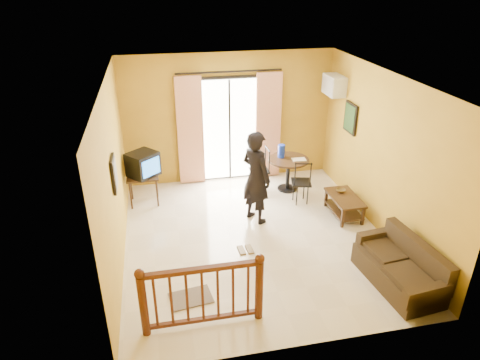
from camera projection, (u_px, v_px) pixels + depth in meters
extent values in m
plane|color=beige|center=(255.00, 237.00, 7.59)|extent=(5.00, 5.00, 0.00)
plane|color=white|center=(258.00, 80.00, 6.36)|extent=(5.00, 5.00, 0.00)
plane|color=#B78C23|center=(229.00, 119.00, 9.17)|extent=(4.50, 0.00, 4.50)
plane|color=#B78C23|center=(308.00, 255.00, 4.78)|extent=(4.50, 0.00, 4.50)
plane|color=#B78C23|center=(114.00, 177.00, 6.57)|extent=(0.00, 5.00, 5.00)
plane|color=#B78C23|center=(383.00, 155.00, 7.38)|extent=(0.00, 5.00, 5.00)
cube|color=black|center=(229.00, 130.00, 9.27)|extent=(1.34, 0.03, 2.34)
cube|color=white|center=(230.00, 130.00, 9.24)|extent=(1.20, 0.04, 2.20)
cube|color=black|center=(230.00, 131.00, 9.22)|extent=(0.04, 0.02, 2.20)
cube|color=#FCE9BE|center=(190.00, 132.00, 9.02)|extent=(0.55, 0.08, 2.35)
cube|color=#FCE9BE|center=(268.00, 126.00, 9.33)|extent=(0.55, 0.08, 2.35)
cylinder|color=black|center=(229.00, 72.00, 8.64)|extent=(2.20, 0.04, 0.04)
cube|color=black|center=(143.00, 176.00, 8.46)|extent=(0.62, 0.51, 0.04)
cylinder|color=black|center=(131.00, 195.00, 8.37)|extent=(0.04, 0.04, 0.60)
cylinder|color=black|center=(157.00, 193.00, 8.46)|extent=(0.04, 0.04, 0.60)
cylinder|color=black|center=(131.00, 186.00, 8.73)|extent=(0.04, 0.04, 0.60)
cylinder|color=black|center=(157.00, 184.00, 8.82)|extent=(0.04, 0.04, 0.60)
cube|color=black|center=(143.00, 164.00, 8.36)|extent=(0.71, 0.70, 0.48)
cube|color=blue|center=(151.00, 167.00, 8.22)|extent=(0.33, 0.29, 0.34)
cube|color=black|center=(114.00, 174.00, 6.33)|extent=(0.04, 0.42, 0.52)
cube|color=#625C54|center=(116.00, 174.00, 6.34)|extent=(0.01, 0.34, 0.44)
cylinder|color=black|center=(289.00, 160.00, 8.95)|extent=(0.85, 0.85, 0.04)
cylinder|color=black|center=(288.00, 175.00, 9.11)|extent=(0.08, 0.08, 0.69)
cylinder|color=black|center=(287.00, 188.00, 9.25)|extent=(0.42, 0.42, 0.03)
cylinder|color=#1530C6|center=(281.00, 151.00, 8.97)|extent=(0.15, 0.15, 0.28)
cube|color=silver|center=(299.00, 160.00, 8.89)|extent=(0.29, 0.19, 0.02)
cube|color=white|center=(334.00, 85.00, 8.74)|extent=(0.30, 0.60, 0.40)
cube|color=gray|center=(327.00, 86.00, 8.71)|extent=(0.02, 0.56, 0.36)
cube|color=black|center=(351.00, 118.00, 8.41)|extent=(0.04, 0.50, 0.60)
cube|color=black|center=(349.00, 118.00, 8.40)|extent=(0.01, 0.42, 0.52)
cube|color=black|center=(345.00, 198.00, 8.11)|extent=(0.50, 0.90, 0.04)
cube|color=black|center=(343.00, 209.00, 8.23)|extent=(0.46, 0.86, 0.03)
cube|color=black|center=(343.00, 218.00, 7.81)|extent=(0.05, 0.05, 0.38)
cube|color=black|center=(363.00, 216.00, 7.88)|extent=(0.05, 0.05, 0.38)
cube|color=black|center=(326.00, 198.00, 8.51)|extent=(0.05, 0.05, 0.38)
cube|color=black|center=(345.00, 196.00, 8.59)|extent=(0.05, 0.05, 0.38)
imported|color=brown|center=(341.00, 190.00, 8.28)|extent=(0.24, 0.24, 0.06)
cube|color=#322413|center=(397.00, 274.00, 6.39)|extent=(0.85, 1.48, 0.35)
cube|color=#322413|center=(417.00, 255.00, 6.31)|extent=(0.31, 1.42, 0.48)
cube|color=#322413|center=(427.00, 295.00, 5.70)|extent=(0.72, 0.22, 0.26)
cube|color=#322413|center=(377.00, 238.00, 6.91)|extent=(0.72, 0.22, 0.26)
cube|color=#322413|center=(408.00, 277.00, 6.03)|extent=(0.54, 0.62, 0.09)
cube|color=#322413|center=(386.00, 251.00, 6.57)|extent=(0.54, 0.62, 0.09)
imported|color=black|center=(256.00, 177.00, 7.76)|extent=(0.70, 0.77, 1.76)
cylinder|color=#471E0F|center=(143.00, 306.00, 5.38)|extent=(0.11, 0.11, 0.92)
cylinder|color=#471E0F|center=(259.00, 290.00, 5.65)|extent=(0.11, 0.11, 0.92)
sphere|color=#471E0F|center=(139.00, 274.00, 5.15)|extent=(0.13, 0.13, 0.13)
sphere|color=#471E0F|center=(260.00, 259.00, 5.42)|extent=(0.13, 0.13, 0.13)
cube|color=#471E0F|center=(201.00, 269.00, 5.31)|extent=(1.55, 0.08, 0.06)
cube|color=#471E0F|center=(204.00, 319.00, 5.67)|extent=(1.55, 0.06, 0.05)
cube|color=#63574F|center=(191.00, 298.00, 6.17)|extent=(0.65, 0.48, 0.02)
cube|color=brown|center=(241.00, 250.00, 7.21)|extent=(0.12, 0.26, 0.03)
cube|color=brown|center=(250.00, 249.00, 7.24)|extent=(0.12, 0.26, 0.03)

